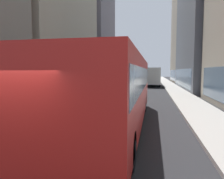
% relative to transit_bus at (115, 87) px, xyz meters
% --- Properties ---
extents(ground_plane, '(120.00, 120.00, 0.00)m').
position_rel_transit_bus_xyz_m(ground_plane, '(-1.20, 29.62, -1.78)').
color(ground_plane, '#232326').
extents(sidewalk_left, '(2.40, 110.00, 0.15)m').
position_rel_transit_bus_xyz_m(sidewalk_left, '(-6.90, 29.62, -1.70)').
color(sidewalk_left, gray).
rests_on(sidewalk_left, ground).
extents(sidewalk_right, '(2.40, 110.00, 0.15)m').
position_rel_transit_bus_xyz_m(sidewalk_right, '(4.50, 29.62, -1.70)').
color(sidewalk_right, '#9E9991').
rests_on(sidewalk_right, ground).
extents(building_right_mid, '(10.15, 17.44, 20.05)m').
position_rel_transit_bus_xyz_m(building_right_mid, '(10.70, 21.65, 8.24)').
color(building_right_mid, slate).
rests_on(building_right_mid, ground).
extents(transit_bus, '(2.78, 11.53, 3.05)m').
position_rel_transit_bus_xyz_m(transit_bus, '(0.00, 0.00, 0.00)').
color(transit_bus, red).
rests_on(transit_bus, ground).
extents(car_white_van, '(1.85, 4.50, 1.62)m').
position_rel_transit_bus_xyz_m(car_white_van, '(0.00, 33.86, -0.95)').
color(car_white_van, silver).
rests_on(car_white_van, ground).
extents(car_silver_sedan, '(1.75, 4.23, 1.62)m').
position_rel_transit_bus_xyz_m(car_silver_sedan, '(-2.40, 37.34, -0.96)').
color(car_silver_sedan, '#B7BABF').
rests_on(car_silver_sedan, ground).
extents(car_black_suv, '(1.72, 4.41, 1.62)m').
position_rel_transit_bus_xyz_m(car_black_suv, '(-2.40, 23.99, -0.96)').
color(car_black_suv, black).
rests_on(car_black_suv, ground).
extents(box_truck, '(2.30, 7.50, 3.05)m').
position_rel_transit_bus_xyz_m(box_truck, '(1.60, 25.94, -0.11)').
color(box_truck, '#19519E').
rests_on(box_truck, ground).
extents(dalmatian_dog, '(0.22, 0.96, 0.72)m').
position_rel_transit_bus_xyz_m(dalmatian_dog, '(-2.03, -4.64, -1.26)').
color(dalmatian_dog, white).
rests_on(dalmatian_dog, ground).
extents(pedestrian_with_handbag, '(0.45, 0.34, 1.69)m').
position_rel_transit_bus_xyz_m(pedestrian_with_handbag, '(-6.90, 1.26, -0.76)').
color(pedestrian_with_handbag, '#1E1E2D').
rests_on(pedestrian_with_handbag, sidewalk_left).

